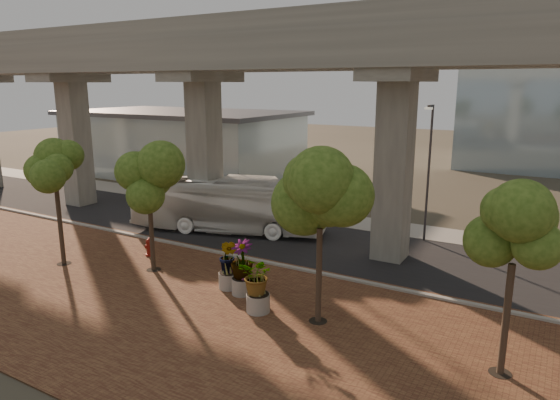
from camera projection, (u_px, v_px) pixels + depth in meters
The scene contains 18 objects.
ground at pixel (271, 250), 27.34m from camera, with size 160.00×160.00×0.00m, color #3E392D.
brick_plaza at pixel (172, 304), 20.59m from camera, with size 70.00×13.00×0.06m, color brown.
asphalt_road at pixel (289, 240), 29.03m from camera, with size 90.00×8.00×0.04m, color black.
curb_strip at pixel (251, 260), 25.64m from camera, with size 70.00×0.25×0.16m, color gray.
far_sidewalk at pixel (328, 218), 33.66m from camera, with size 90.00×3.00×0.06m, color gray.
transit_viaduct at pixel (290, 114), 27.38m from camera, with size 72.00×5.60×12.40m.
station_pavilion at pixel (182, 142), 49.85m from camera, with size 23.00×13.00×6.30m.
transit_bus at pixel (228, 205), 30.48m from camera, with size 2.81×11.97×3.34m, color silver.
fire_hydrant at pixel (149, 247), 26.22m from camera, with size 0.48×0.43×0.96m.
planter_front at pixel (258, 278), 19.53m from camera, with size 2.09×2.09×2.30m.
planter_right at pixel (242, 262), 21.19m from camera, with size 2.25×2.25×2.40m.
planter_left at pixel (229, 259), 21.84m from camera, with size 2.03×2.03×2.24m.
street_tree_far_west at pixel (54, 166), 23.99m from camera, with size 3.32×3.32×6.51m.
street_tree_near_west at pixel (148, 181), 23.31m from camera, with size 3.70×3.70×6.09m.
street_tree_near_east at pixel (320, 199), 17.95m from camera, with size 3.87×3.87×6.59m.
street_tree_far_east at pixel (516, 233), 14.58m from camera, with size 3.30×3.30×6.10m.
streetlamp_west at pixel (199, 131), 37.56m from camera, with size 0.46×1.35×9.28m.
streetlamp_east at pixel (429, 164), 27.82m from camera, with size 0.38×1.12×7.76m.
Camera 1 is at (13.41, -22.29, 8.89)m, focal length 32.00 mm.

